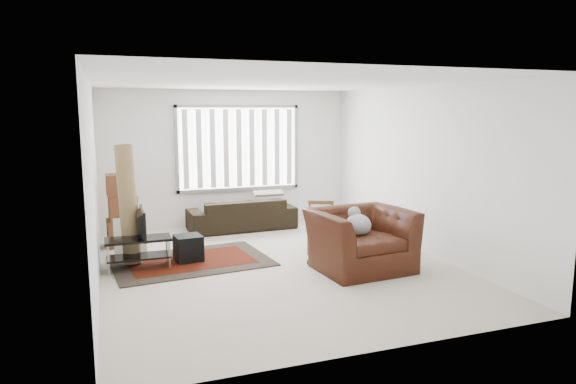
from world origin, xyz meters
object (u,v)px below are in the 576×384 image
at_px(moving_boxes, 122,213).
at_px(sofa, 242,209).
at_px(tv_stand, 138,247).
at_px(side_chair, 320,225).
at_px(armchair, 361,235).

distance_m(moving_boxes, sofa, 2.30).
bearing_deg(tv_stand, side_chair, -1.00).
height_order(side_chair, armchair, armchair).
xyz_separation_m(sofa, side_chair, (0.80, -2.03, 0.06)).
bearing_deg(armchair, moving_boxes, 136.80).
height_order(tv_stand, armchair, armchair).
xyz_separation_m(side_chair, armchair, (0.19, -1.04, 0.05)).
bearing_deg(side_chair, tv_stand, -156.22).
bearing_deg(sofa, moving_boxes, 10.64).
bearing_deg(side_chair, sofa, 136.22).
distance_m(moving_boxes, side_chair, 3.39).
distance_m(tv_stand, side_chair, 2.86).
bearing_deg(tv_stand, sofa, 43.73).
relative_size(tv_stand, side_chair, 1.13).
distance_m(side_chair, armchair, 1.05).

